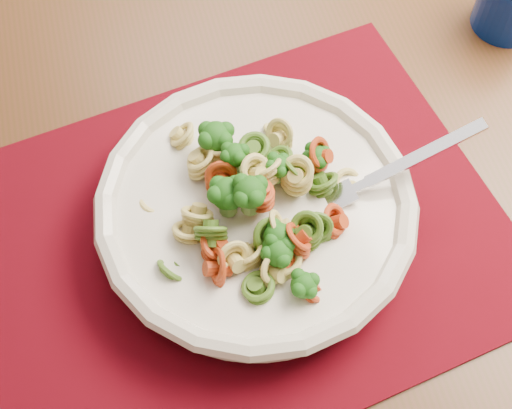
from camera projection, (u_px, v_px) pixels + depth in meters
dining_table at (265, 149)px, 0.82m from camera, size 1.51×1.23×0.74m
placemat at (239, 237)px, 0.64m from camera, size 0.53×0.44×0.00m
pasta_bowl at (256, 209)px, 0.62m from camera, size 0.28×0.28×0.05m
pasta_broccoli_heap at (256, 201)px, 0.61m from camera, size 0.24×0.24×0.06m
fork at (340, 196)px, 0.61m from camera, size 0.18×0.07×0.08m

